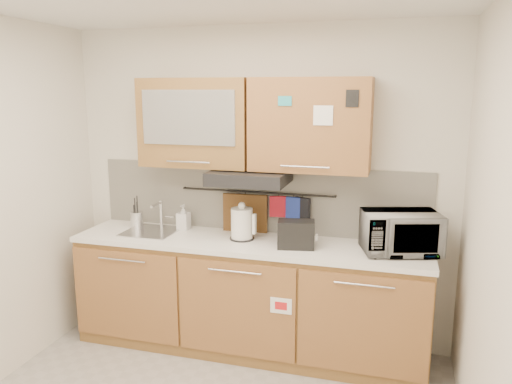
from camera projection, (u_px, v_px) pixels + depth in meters
The scene contains 18 objects.
wall_back at pixel (258, 186), 4.15m from camera, with size 3.20×3.20×0.00m, color silver.
wall_right at pixel (502, 263), 2.31m from camera, with size 3.00×3.00×0.00m, color silver.
base_cabinet at pixel (248, 301), 4.04m from camera, with size 2.80×0.64×0.88m.
countertop at pixel (247, 243), 3.94m from camera, with size 2.82×0.62×0.04m, color white.
backsplash at pixel (258, 198), 4.16m from camera, with size 2.80×0.02×0.56m, color silver.
upper_cabinets at pixel (251, 124), 3.88m from camera, with size 1.82×0.37×0.70m.
range_hood at pixel (249, 177), 3.89m from camera, with size 0.60×0.46×0.10m, color black.
sink at pixel (151, 231), 4.18m from camera, with size 0.42×0.40×0.26m.
utensil_rail at pixel (256, 192), 4.11m from camera, with size 0.02×0.02×1.30m, color black.
utensil_crock at pixel (137, 219), 4.31m from camera, with size 0.13×0.13×0.28m.
kettle at pixel (242, 224), 3.95m from camera, with size 0.22×0.20×0.30m.
toaster at pixel (296, 234), 3.74m from camera, with size 0.30×0.21×0.21m.
microwave at pixel (401, 233), 3.63m from camera, with size 0.54×0.37×0.30m, color #999999.
soap_bottle at pixel (184, 217), 4.24m from camera, with size 0.10×0.10×0.22m, color #999999.
cutting_board at pixel (245, 221), 4.18m from camera, with size 0.38×0.03×0.46m, color brown.
oven_mitt at pixel (293, 209), 4.04m from camera, with size 0.12×0.03×0.20m, color #22359B.
dark_pouch at pixel (302, 211), 4.02m from camera, with size 0.13×0.04×0.21m, color black.
pot_holder at pixel (278, 207), 4.07m from camera, with size 0.14×0.02×0.17m, color red.
Camera 1 is at (1.11, -2.43, 2.08)m, focal length 35.00 mm.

